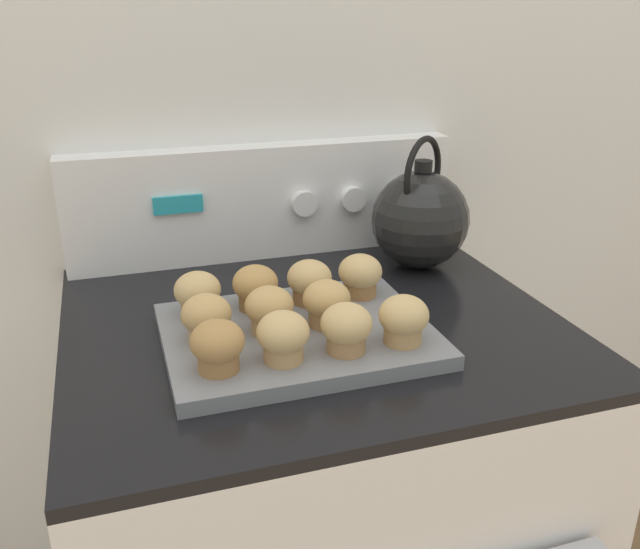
# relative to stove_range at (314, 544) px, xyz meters

# --- Properties ---
(wall_back) EXTENTS (8.00, 0.05, 2.40)m
(wall_back) POSITION_rel_stove_range_xyz_m (0.00, 0.36, 0.75)
(wall_back) COLOR silver
(wall_back) RESTS_ON ground_plane
(stove_range) EXTENTS (0.74, 0.69, 0.90)m
(stove_range) POSITION_rel_stove_range_xyz_m (0.00, 0.00, 0.00)
(stove_range) COLOR white
(stove_range) RESTS_ON ground_plane
(control_panel) EXTENTS (0.73, 0.07, 0.21)m
(control_panel) POSITION_rel_stove_range_xyz_m (0.00, 0.30, 0.55)
(control_panel) COLOR white
(control_panel) RESTS_ON stove_range
(muffin_pan) EXTENTS (0.38, 0.29, 0.02)m
(muffin_pan) POSITION_rel_stove_range_xyz_m (-0.04, -0.07, 0.46)
(muffin_pan) COLOR slate
(muffin_pan) RESTS_ON stove_range
(muffin_r0_c0) EXTENTS (0.07, 0.07, 0.07)m
(muffin_r0_c0) POSITION_rel_stove_range_xyz_m (-0.17, -0.15, 0.50)
(muffin_r0_c0) COLOR olive
(muffin_r0_c0) RESTS_ON muffin_pan
(muffin_r0_c1) EXTENTS (0.07, 0.07, 0.07)m
(muffin_r0_c1) POSITION_rel_stove_range_xyz_m (-0.09, -0.15, 0.50)
(muffin_r0_c1) COLOR tan
(muffin_r0_c1) RESTS_ON muffin_pan
(muffin_r0_c2) EXTENTS (0.07, 0.07, 0.07)m
(muffin_r0_c2) POSITION_rel_stove_range_xyz_m (0.00, -0.15, 0.50)
(muffin_r0_c2) COLOR #A37A4C
(muffin_r0_c2) RESTS_ON muffin_pan
(muffin_r0_c3) EXTENTS (0.07, 0.07, 0.07)m
(muffin_r0_c3) POSITION_rel_stove_range_xyz_m (0.08, -0.15, 0.50)
(muffin_r0_c3) COLOR tan
(muffin_r0_c3) RESTS_ON muffin_pan
(muffin_r1_c0) EXTENTS (0.07, 0.07, 0.07)m
(muffin_r1_c0) POSITION_rel_stove_range_xyz_m (-0.17, -0.07, 0.50)
(muffin_r1_c0) COLOR tan
(muffin_r1_c0) RESTS_ON muffin_pan
(muffin_r1_c1) EXTENTS (0.07, 0.07, 0.07)m
(muffin_r1_c1) POSITION_rel_stove_range_xyz_m (-0.08, -0.07, 0.50)
(muffin_r1_c1) COLOR tan
(muffin_r1_c1) RESTS_ON muffin_pan
(muffin_r1_c2) EXTENTS (0.07, 0.07, 0.07)m
(muffin_r1_c2) POSITION_rel_stove_range_xyz_m (-0.00, -0.07, 0.50)
(muffin_r1_c2) COLOR #A37A4C
(muffin_r1_c2) RESTS_ON muffin_pan
(muffin_r2_c0) EXTENTS (0.07, 0.07, 0.07)m
(muffin_r2_c0) POSITION_rel_stove_range_xyz_m (-0.17, 0.02, 0.50)
(muffin_r2_c0) COLOR #A37A4C
(muffin_r2_c0) RESTS_ON muffin_pan
(muffin_r2_c1) EXTENTS (0.07, 0.07, 0.07)m
(muffin_r2_c1) POSITION_rel_stove_range_xyz_m (-0.08, 0.02, 0.50)
(muffin_r2_c1) COLOR olive
(muffin_r2_c1) RESTS_ON muffin_pan
(muffin_r2_c2) EXTENTS (0.07, 0.07, 0.07)m
(muffin_r2_c2) POSITION_rel_stove_range_xyz_m (-0.00, 0.02, 0.50)
(muffin_r2_c2) COLOR olive
(muffin_r2_c2) RESTS_ON muffin_pan
(muffin_r2_c3) EXTENTS (0.07, 0.07, 0.07)m
(muffin_r2_c3) POSITION_rel_stove_range_xyz_m (0.08, 0.02, 0.50)
(muffin_r2_c3) COLOR olive
(muffin_r2_c3) RESTS_ON muffin_pan
(tea_kettle) EXTENTS (0.19, 0.18, 0.24)m
(tea_kettle) POSITION_rel_stove_range_xyz_m (0.25, 0.16, 0.54)
(tea_kettle) COLOR black
(tea_kettle) RESTS_ON stove_range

